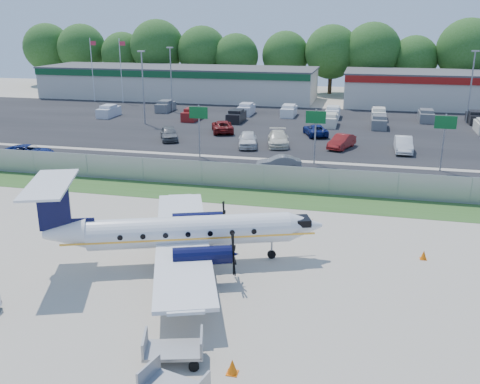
# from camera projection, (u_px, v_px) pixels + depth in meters

# --- Properties ---
(ground) EXTENTS (170.00, 170.00, 0.00)m
(ground) POSITION_uv_depth(u_px,v_px,m) (214.00, 266.00, 28.55)
(ground) COLOR #B0A795
(ground) RESTS_ON ground
(grass_verge) EXTENTS (170.00, 4.00, 0.02)m
(grass_verge) POSITION_uv_depth(u_px,v_px,m) (259.00, 197.00, 39.67)
(grass_verge) COLOR #2D561E
(grass_verge) RESTS_ON ground
(access_road) EXTENTS (170.00, 8.00, 0.02)m
(access_road) POSITION_uv_depth(u_px,v_px,m) (274.00, 173.00, 46.16)
(access_road) COLOR black
(access_road) RESTS_ON ground
(parking_lot) EXTENTS (170.00, 32.00, 0.02)m
(parking_lot) POSITION_uv_depth(u_px,v_px,m) (303.00, 128.00, 65.63)
(parking_lot) COLOR black
(parking_lot) RESTS_ON ground
(perimeter_fence) EXTENTS (120.00, 0.06, 1.99)m
(perimeter_fence) POSITION_uv_depth(u_px,v_px,m) (264.00, 177.00, 41.23)
(perimeter_fence) COLOR gray
(perimeter_fence) RESTS_ON ground
(building_west) EXTENTS (46.40, 12.40, 5.24)m
(building_west) POSITION_uv_depth(u_px,v_px,m) (178.00, 82.00, 90.46)
(building_west) COLOR beige
(building_west) RESTS_ON ground
(sign_left) EXTENTS (1.80, 0.26, 5.00)m
(sign_left) POSITION_uv_depth(u_px,v_px,m) (199.00, 120.00, 50.44)
(sign_left) COLOR gray
(sign_left) RESTS_ON ground
(sign_mid) EXTENTS (1.80, 0.26, 5.00)m
(sign_mid) POSITION_uv_depth(u_px,v_px,m) (316.00, 125.00, 48.03)
(sign_mid) COLOR gray
(sign_mid) RESTS_ON ground
(sign_right) EXTENTS (1.80, 0.26, 5.00)m
(sign_right) POSITION_uv_depth(u_px,v_px,m) (445.00, 130.00, 45.63)
(sign_right) COLOR gray
(sign_right) RESTS_ON ground
(flagpole_west) EXTENTS (1.06, 0.12, 10.00)m
(flagpole_west) POSITION_uv_depth(u_px,v_px,m) (92.00, 66.00, 85.68)
(flagpole_west) COLOR silver
(flagpole_west) RESTS_ON ground
(flagpole_east) EXTENTS (1.06, 0.12, 10.00)m
(flagpole_east) POSITION_uv_depth(u_px,v_px,m) (121.00, 67.00, 84.58)
(flagpole_east) COLOR silver
(flagpole_east) RESTS_ON ground
(light_pole_nw) EXTENTS (0.90, 0.35, 9.09)m
(light_pole_nw) POSITION_uv_depth(u_px,v_px,m) (143.00, 82.00, 66.56)
(light_pole_nw) COLOR gray
(light_pole_nw) RESTS_ON ground
(light_pole_sw) EXTENTS (0.90, 0.35, 9.09)m
(light_pole_sw) POSITION_uv_depth(u_px,v_px,m) (171.00, 75.00, 75.83)
(light_pole_sw) COLOR gray
(light_pole_sw) RESTS_ON ground
(light_pole_se) EXTENTS (0.90, 0.35, 9.09)m
(light_pole_se) POSITION_uv_depth(u_px,v_px,m) (471.00, 82.00, 67.08)
(light_pole_se) COLOR gray
(light_pole_se) RESTS_ON ground
(tree_line) EXTENTS (112.00, 6.00, 14.00)m
(tree_line) POSITION_uv_depth(u_px,v_px,m) (326.00, 93.00, 97.15)
(tree_line) COLOR #204D16
(tree_line) RESTS_ON ground
(aircraft) EXTENTS (15.44, 15.03, 4.75)m
(aircraft) POSITION_uv_depth(u_px,v_px,m) (184.00, 231.00, 28.39)
(aircraft) COLOR silver
(aircraft) RESTS_ON ground
(baggage_cart_near) EXTENTS (2.55, 1.93, 1.19)m
(baggage_cart_near) POSITION_uv_depth(u_px,v_px,m) (173.00, 349.00, 20.38)
(baggage_cart_near) COLOR gray
(baggage_cart_near) RESTS_ON ground
(cone_nose) EXTENTS (0.37, 0.37, 0.52)m
(cone_nose) POSITION_uv_depth(u_px,v_px,m) (424.00, 255.00, 29.32)
(cone_nose) COLOR #E86007
(cone_nose) RESTS_ON ground
(cone_port_wing) EXTENTS (0.42, 0.42, 0.60)m
(cone_port_wing) POSITION_uv_depth(u_px,v_px,m) (232.00, 367.00, 19.77)
(cone_port_wing) COLOR #E86007
(cone_port_wing) RESTS_ON ground
(cone_starboard_wing) EXTENTS (0.35, 0.35, 0.50)m
(cone_starboard_wing) POSITION_uv_depth(u_px,v_px,m) (312.00, 223.00, 34.05)
(cone_starboard_wing) COLOR #E86007
(cone_starboard_wing) RESTS_ON ground
(road_car_west) EXTENTS (5.22, 2.73, 1.40)m
(road_car_west) POSITION_uv_depth(u_px,v_px,m) (29.00, 160.00, 50.55)
(road_car_west) COLOR navy
(road_car_west) RESTS_ON ground
(road_car_mid) EXTENTS (4.14, 2.35, 1.29)m
(road_car_mid) POSITION_uv_depth(u_px,v_px,m) (279.00, 170.00, 46.99)
(road_car_mid) COLOR #595B5E
(road_car_mid) RESTS_ON ground
(parked_car_a) EXTENTS (3.44, 4.73, 1.50)m
(parked_car_a) POSITION_uv_depth(u_px,v_px,m) (169.00, 140.00, 58.86)
(parked_car_a) COLOR #595B5E
(parked_car_a) RESTS_ON ground
(parked_car_b) EXTENTS (2.81, 4.96, 1.59)m
(parked_car_b) POSITION_uv_depth(u_px,v_px,m) (248.00, 147.00, 55.73)
(parked_car_b) COLOR silver
(parked_car_b) RESTS_ON ground
(parked_car_c) EXTENTS (3.06, 5.50, 1.51)m
(parked_car_c) POSITION_uv_depth(u_px,v_px,m) (278.00, 146.00, 56.25)
(parked_car_c) COLOR beige
(parked_car_c) RESTS_ON ground
(parked_car_d) EXTENTS (2.89, 4.58, 1.43)m
(parked_car_d) POSITION_uv_depth(u_px,v_px,m) (341.00, 148.00, 55.05)
(parked_car_d) COLOR maroon
(parked_car_d) RESTS_ON ground
(parked_car_e) EXTENTS (1.68, 4.69, 1.54)m
(parked_car_e) POSITION_uv_depth(u_px,v_px,m) (403.00, 152.00, 53.50)
(parked_car_e) COLOR silver
(parked_car_e) RESTS_ON ground
(parked_car_f) EXTENTS (3.87, 5.55, 1.41)m
(parked_car_f) POSITION_uv_depth(u_px,v_px,m) (222.00, 132.00, 63.04)
(parked_car_f) COLOR maroon
(parked_car_f) RESTS_ON ground
(parked_car_g) EXTENTS (3.57, 5.13, 1.30)m
(parked_car_g) POSITION_uv_depth(u_px,v_px,m) (315.00, 136.00, 61.19)
(parked_car_g) COLOR navy
(parked_car_g) RESTS_ON ground
(far_parking_rows) EXTENTS (56.00, 10.00, 1.60)m
(far_parking_rows) POSITION_uv_depth(u_px,v_px,m) (308.00, 121.00, 70.27)
(far_parking_rows) COLOR gray
(far_parking_rows) RESTS_ON ground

